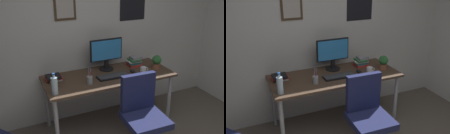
# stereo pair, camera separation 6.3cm
# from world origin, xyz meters

# --- Properties ---
(wall_back) EXTENTS (4.40, 0.10, 2.60)m
(wall_back) POSITION_xyz_m (0.00, 2.15, 1.30)
(wall_back) COLOR silver
(wall_back) RESTS_ON ground_plane
(desk) EXTENTS (1.70, 0.71, 0.75)m
(desk) POSITION_xyz_m (0.14, 1.71, 0.67)
(desk) COLOR #4C3828
(desk) RESTS_ON ground_plane
(office_chair) EXTENTS (0.55, 0.57, 0.95)m
(office_chair) POSITION_xyz_m (0.27, 1.05, 0.53)
(office_chair) COLOR #1E234C
(office_chair) RESTS_ON ground_plane
(monitor) EXTENTS (0.46, 0.20, 0.43)m
(monitor) POSITION_xyz_m (0.19, 1.91, 0.99)
(monitor) COLOR black
(monitor) RESTS_ON desk
(keyboard) EXTENTS (0.43, 0.15, 0.03)m
(keyboard) POSITION_xyz_m (0.17, 1.63, 0.76)
(keyboard) COLOR black
(keyboard) RESTS_ON desk
(computer_mouse) EXTENTS (0.06, 0.11, 0.04)m
(computer_mouse) POSITION_xyz_m (0.47, 1.66, 0.77)
(computer_mouse) COLOR black
(computer_mouse) RESTS_ON desk
(water_bottle) EXTENTS (0.07, 0.07, 0.25)m
(water_bottle) POSITION_xyz_m (-0.62, 1.48, 0.85)
(water_bottle) COLOR silver
(water_bottle) RESTS_ON desk
(coffee_mug_near) EXTENTS (0.12, 0.08, 0.09)m
(coffee_mug_near) POSITION_xyz_m (0.59, 1.58, 0.79)
(coffee_mug_near) COLOR white
(coffee_mug_near) RESTS_ON desk
(potted_plant) EXTENTS (0.13, 0.13, 0.20)m
(potted_plant) POSITION_xyz_m (0.83, 1.64, 0.85)
(potted_plant) COLOR brown
(potted_plant) RESTS_ON desk
(pen_cup) EXTENTS (0.07, 0.07, 0.20)m
(pen_cup) POSITION_xyz_m (-0.18, 1.57, 0.80)
(pen_cup) COLOR #9EA0A5
(pen_cup) RESTS_ON desk
(book_stack_left) EXTENTS (0.20, 0.18, 0.14)m
(book_stack_left) POSITION_xyz_m (0.61, 1.87, 0.82)
(book_stack_left) COLOR #B22D28
(book_stack_left) RESTS_ON desk
(book_stack_right) EXTENTS (0.21, 0.17, 0.07)m
(book_stack_right) POSITION_xyz_m (-0.56, 1.85, 0.78)
(book_stack_right) COLOR silver
(book_stack_right) RESTS_ON desk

